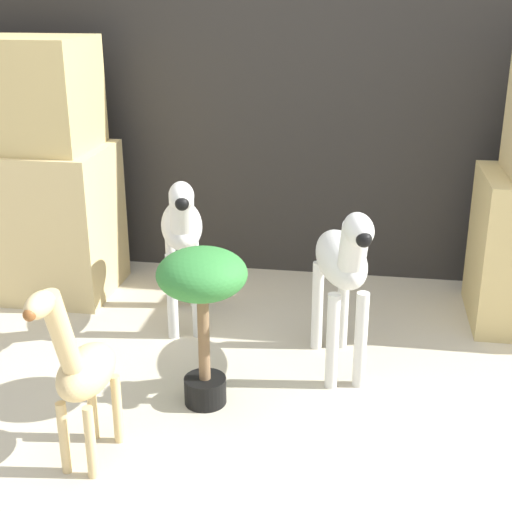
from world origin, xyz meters
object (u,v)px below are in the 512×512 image
Objects in this scene: zebra_left at (182,231)px; potted_palm_front at (202,290)px; zebra_right at (343,266)px; giraffe_figurine at (81,369)px.

zebra_left is 0.62m from potted_palm_front.
zebra_right is 1.20× the size of potted_palm_front.
giraffe_figurine is at bearing -136.85° from zebra_right.
giraffe_figurine is (-0.05, -0.96, -0.10)m from zebra_left.
giraffe_figurine is 0.48m from potted_palm_front.
giraffe_figurine reaches higher than potted_palm_front.
giraffe_figurine is 1.12× the size of potted_palm_front.
zebra_right is 0.98m from giraffe_figurine.
zebra_left is 1.20× the size of potted_palm_front.
potted_palm_front is at bearing -146.55° from zebra_right.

